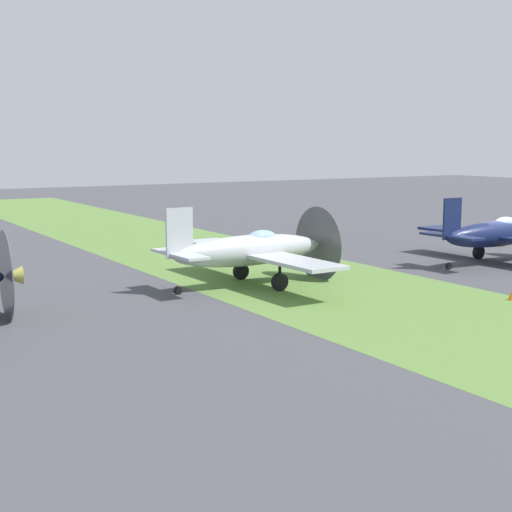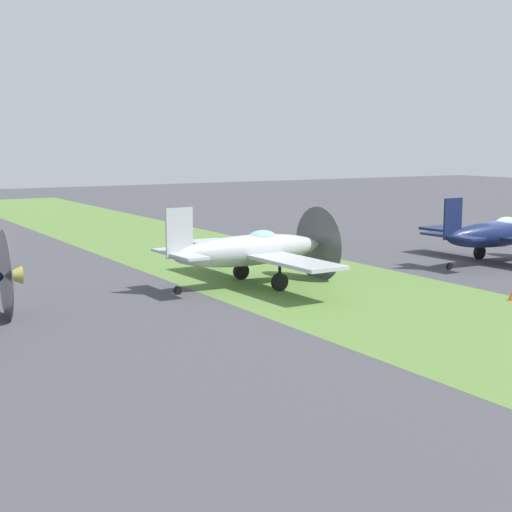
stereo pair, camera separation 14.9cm
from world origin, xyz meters
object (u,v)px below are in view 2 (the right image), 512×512
at_px(airplane_wingman, 252,250).
at_px(supply_crate, 497,241).
at_px(airplane_lead, 499,234).
at_px(runway_marker_cone, 512,295).

height_order(airplane_wingman, supply_crate, airplane_wingman).
bearing_deg(airplane_lead, runway_marker_cone, -47.17).
xyz_separation_m(airplane_lead, airplane_wingman, (-1.33, -14.56, 0.02)).
xyz_separation_m(airplane_lead, runway_marker_cone, (6.98, -7.06, -1.38)).
bearing_deg(supply_crate, airplane_wingman, -79.94).
relative_size(airplane_lead, airplane_wingman, 0.99).
height_order(airplane_lead, supply_crate, airplane_lead).
relative_size(airplane_wingman, runway_marker_cone, 24.63).
bearing_deg(supply_crate, airplane_lead, -47.79).
bearing_deg(airplane_lead, airplane_wingman, -97.08).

